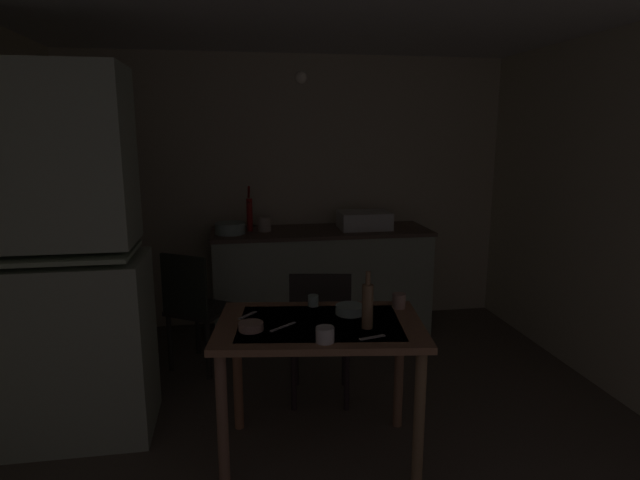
{
  "coord_description": "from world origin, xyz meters",
  "views": [
    {
      "loc": [
        -0.53,
        -3.04,
        1.77
      ],
      "look_at": [
        0.0,
        0.16,
        1.09
      ],
      "focal_mm": 29.47,
      "sensor_mm": 36.0,
      "label": 1
    }
  ],
  "objects_px": {
    "hutch_cabinet": "(62,271)",
    "glass_bottle": "(368,305)",
    "mixing_bowl_counter": "(230,228)",
    "hand_pump": "(249,212)",
    "chair_by_counter": "(195,307)",
    "dining_table": "(320,343)",
    "serving_bowl_wide": "(251,326)",
    "mug_dark": "(399,301)",
    "chair_far_side": "(320,333)",
    "sink_basin": "(364,220)"
  },
  "relations": [
    {
      "from": "hand_pump",
      "to": "serving_bowl_wide",
      "type": "relative_size",
      "value": 3.08
    },
    {
      "from": "serving_bowl_wide",
      "to": "mug_dark",
      "type": "relative_size",
      "value": 1.51
    },
    {
      "from": "hand_pump",
      "to": "chair_by_counter",
      "type": "xyz_separation_m",
      "value": [
        -0.44,
        -0.68,
        -0.6
      ]
    },
    {
      "from": "dining_table",
      "to": "serving_bowl_wide",
      "type": "bearing_deg",
      "value": -172.51
    },
    {
      "from": "mixing_bowl_counter",
      "to": "dining_table",
      "type": "height_order",
      "value": "mixing_bowl_counter"
    },
    {
      "from": "hutch_cabinet",
      "to": "serving_bowl_wide",
      "type": "distance_m",
      "value": 1.17
    },
    {
      "from": "hand_pump",
      "to": "chair_far_side",
      "type": "bearing_deg",
      "value": -73.39
    },
    {
      "from": "hutch_cabinet",
      "to": "hand_pump",
      "type": "height_order",
      "value": "hutch_cabinet"
    },
    {
      "from": "hutch_cabinet",
      "to": "chair_by_counter",
      "type": "relative_size",
      "value": 2.33
    },
    {
      "from": "dining_table",
      "to": "mixing_bowl_counter",
      "type": "bearing_deg",
      "value": 104.41
    },
    {
      "from": "sink_basin",
      "to": "dining_table",
      "type": "relative_size",
      "value": 0.38
    },
    {
      "from": "hand_pump",
      "to": "glass_bottle",
      "type": "height_order",
      "value": "hand_pump"
    },
    {
      "from": "hutch_cabinet",
      "to": "serving_bowl_wide",
      "type": "relative_size",
      "value": 16.73
    },
    {
      "from": "hutch_cabinet",
      "to": "dining_table",
      "type": "distance_m",
      "value": 1.51
    },
    {
      "from": "mixing_bowl_counter",
      "to": "hand_pump",
      "type": "bearing_deg",
      "value": 29.53
    },
    {
      "from": "chair_by_counter",
      "to": "mug_dark",
      "type": "bearing_deg",
      "value": -40.95
    },
    {
      "from": "chair_far_side",
      "to": "hand_pump",
      "type": "bearing_deg",
      "value": 106.61
    },
    {
      "from": "sink_basin",
      "to": "glass_bottle",
      "type": "height_order",
      "value": "glass_bottle"
    },
    {
      "from": "hutch_cabinet",
      "to": "dining_table",
      "type": "height_order",
      "value": "hutch_cabinet"
    },
    {
      "from": "dining_table",
      "to": "hand_pump",
      "type": "bearing_deg",
      "value": 98.82
    },
    {
      "from": "sink_basin",
      "to": "chair_by_counter",
      "type": "bearing_deg",
      "value": -156.09
    },
    {
      "from": "hutch_cabinet",
      "to": "mixing_bowl_counter",
      "type": "distance_m",
      "value": 1.62
    },
    {
      "from": "hand_pump",
      "to": "glass_bottle",
      "type": "bearing_deg",
      "value": -75.43
    },
    {
      "from": "mug_dark",
      "to": "hand_pump",
      "type": "bearing_deg",
      "value": 114.15
    },
    {
      "from": "sink_basin",
      "to": "chair_by_counter",
      "type": "height_order",
      "value": "sink_basin"
    },
    {
      "from": "hutch_cabinet",
      "to": "chair_by_counter",
      "type": "bearing_deg",
      "value": 48.21
    },
    {
      "from": "chair_far_side",
      "to": "mug_dark",
      "type": "height_order",
      "value": "chair_far_side"
    },
    {
      "from": "chair_far_side",
      "to": "chair_by_counter",
      "type": "relative_size",
      "value": 1.0
    },
    {
      "from": "hutch_cabinet",
      "to": "chair_far_side",
      "type": "xyz_separation_m",
      "value": [
        1.49,
        0.11,
        -0.51
      ]
    },
    {
      "from": "mixing_bowl_counter",
      "to": "chair_by_counter",
      "type": "xyz_separation_m",
      "value": [
        -0.27,
        -0.59,
        -0.48
      ]
    },
    {
      "from": "mug_dark",
      "to": "chair_far_side",
      "type": "bearing_deg",
      "value": 132.61
    },
    {
      "from": "hand_pump",
      "to": "mug_dark",
      "type": "height_order",
      "value": "hand_pump"
    },
    {
      "from": "sink_basin",
      "to": "serving_bowl_wide",
      "type": "xyz_separation_m",
      "value": [
        -1.07,
        -1.9,
        -0.2
      ]
    },
    {
      "from": "dining_table",
      "to": "mug_dark",
      "type": "relative_size",
      "value": 13.94
    },
    {
      "from": "sink_basin",
      "to": "hand_pump",
      "type": "distance_m",
      "value": 1.0
    },
    {
      "from": "hand_pump",
      "to": "dining_table",
      "type": "xyz_separation_m",
      "value": [
        0.29,
        -1.89,
        -0.43
      ]
    },
    {
      "from": "hand_pump",
      "to": "chair_by_counter",
      "type": "height_order",
      "value": "hand_pump"
    },
    {
      "from": "hand_pump",
      "to": "chair_by_counter",
      "type": "distance_m",
      "value": 1.01
    },
    {
      "from": "hutch_cabinet",
      "to": "glass_bottle",
      "type": "xyz_separation_m",
      "value": [
        1.62,
        -0.58,
        -0.09
      ]
    },
    {
      "from": "serving_bowl_wide",
      "to": "glass_bottle",
      "type": "height_order",
      "value": "glass_bottle"
    },
    {
      "from": "mug_dark",
      "to": "dining_table",
      "type": "bearing_deg",
      "value": -161.91
    },
    {
      "from": "hutch_cabinet",
      "to": "glass_bottle",
      "type": "distance_m",
      "value": 1.73
    },
    {
      "from": "sink_basin",
      "to": "mug_dark",
      "type": "xyz_separation_m",
      "value": [
        -0.22,
        -1.69,
        -0.18
      ]
    },
    {
      "from": "hutch_cabinet",
      "to": "mixing_bowl_counter",
      "type": "relative_size",
      "value": 8.42
    },
    {
      "from": "hutch_cabinet",
      "to": "hand_pump",
      "type": "bearing_deg",
      "value": 52.3
    },
    {
      "from": "sink_basin",
      "to": "hand_pump",
      "type": "height_order",
      "value": "hand_pump"
    },
    {
      "from": "hutch_cabinet",
      "to": "chair_by_counter",
      "type": "xyz_separation_m",
      "value": [
        0.66,
        0.74,
        -0.5
      ]
    },
    {
      "from": "hand_pump",
      "to": "dining_table",
      "type": "bearing_deg",
      "value": -81.18
    },
    {
      "from": "mixing_bowl_counter",
      "to": "dining_table",
      "type": "distance_m",
      "value": 1.88
    },
    {
      "from": "chair_by_counter",
      "to": "serving_bowl_wide",
      "type": "relative_size",
      "value": 7.18
    }
  ]
}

